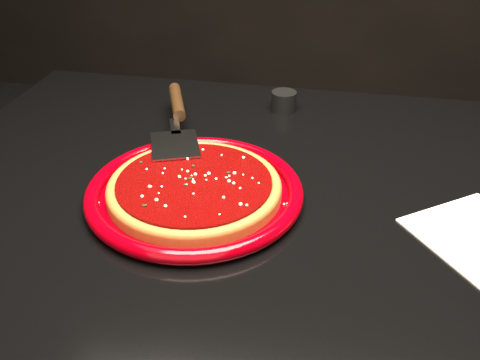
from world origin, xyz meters
name	(u,v)px	position (x,y,z in m)	size (l,w,h in m)	color
plate	(195,192)	(-0.15, -0.04, 0.76)	(0.31, 0.31, 0.02)	#710006
pizza_crust	(195,190)	(-0.15, -0.04, 0.77)	(0.25, 0.25, 0.01)	brown
pizza_crust_rim	(194,186)	(-0.15, -0.04, 0.77)	(0.25, 0.25, 0.02)	brown
pizza_sauce	(194,183)	(-0.15, -0.04, 0.78)	(0.22, 0.22, 0.01)	#620202
parmesan_dusting	(194,180)	(-0.15, -0.04, 0.78)	(0.21, 0.21, 0.01)	beige
basil_flecks	(194,180)	(-0.15, -0.04, 0.78)	(0.19, 0.19, 0.00)	black
pizza_server	(177,119)	(-0.23, 0.13, 0.79)	(0.09, 0.31, 0.02)	#B5B8BC
napkin_a	(479,236)	(0.23, -0.06, 0.75)	(0.15, 0.15, 0.00)	silver
ramekin	(284,101)	(-0.07, 0.29, 0.77)	(0.05, 0.05, 0.04)	black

